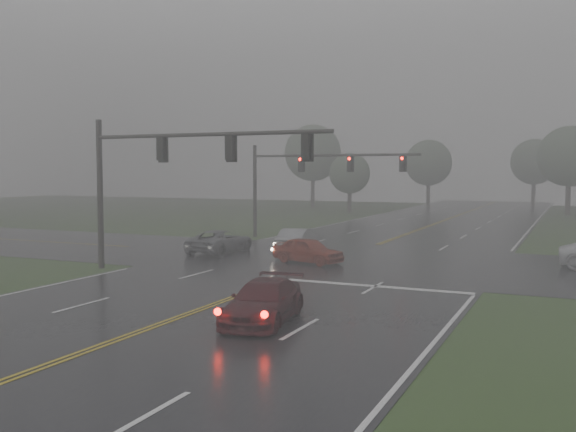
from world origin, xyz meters
The scene contains 15 objects.
ground centered at (0.00, 0.00, 0.00)m, with size 180.00×180.00×0.00m, color #2F481F.
main_road centered at (0.00, 20.00, 0.00)m, with size 18.00×160.00×0.02m, color black.
cross_street centered at (0.00, 22.00, 0.00)m, with size 120.00×14.00×0.02m, color black.
stop_bar centered at (4.50, 14.40, 0.00)m, with size 8.50×0.50×0.01m, color silver.
sedan_maroon centered at (2.98, 6.41, 0.00)m, with size 1.94×4.77×1.38m, color #3E0B10.
sedan_red centered at (-0.99, 19.86, 0.00)m, with size 1.67×4.15×1.41m, color #991F0D.
sedan_silver centered at (-3.40, 23.94, 0.00)m, with size 1.59×4.57×1.51m, color gray.
car_grey centered at (-7.61, 21.61, 0.00)m, with size 2.38×5.17×1.44m, color #54565B.
signal_gantry_near centered at (-6.23, 13.74, 5.41)m, with size 13.09×0.34×7.75m.
signal_gantry_far centered at (-6.18, 31.30, 4.98)m, with size 12.95×0.36×7.08m.
tree_nw_a centered at (-13.04, 62.02, 4.82)m, with size 4.99×4.99×7.33m.
tree_ne_a centered at (11.44, 68.36, 6.79)m, with size 7.03×7.03×10.32m.
tree_n_mid centered at (-6.74, 77.62, 6.26)m, with size 6.48×6.48×9.51m.
tree_nw_b centered at (-21.38, 70.49, 7.62)m, with size 7.89×7.89×11.58m.
tree_n_far centered at (6.56, 87.12, 6.43)m, with size 6.66×6.66×9.78m.
Camera 1 is at (12.51, -12.62, 5.08)m, focal length 40.00 mm.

